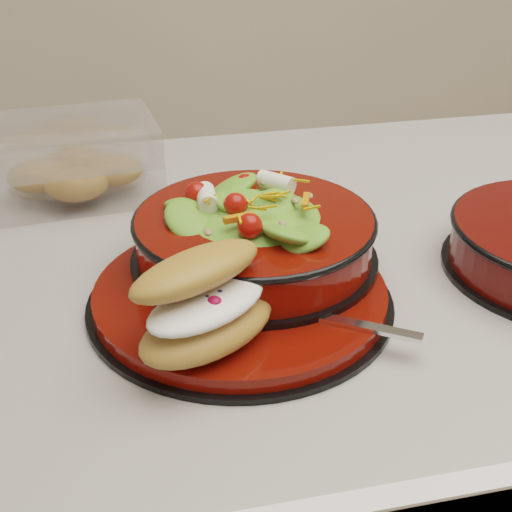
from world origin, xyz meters
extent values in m
cube|color=#AAA49C|center=(0.00, 0.00, 0.88)|extent=(1.24, 0.74, 0.04)
cylinder|color=black|center=(-0.17, -0.10, 0.90)|extent=(0.29, 0.29, 0.01)
cylinder|color=#610903|center=(-0.17, -0.10, 0.91)|extent=(0.28, 0.28, 0.01)
torus|color=black|center=(-0.16, -0.11, 0.92)|extent=(0.16, 0.16, 0.01)
cylinder|color=black|center=(-0.15, -0.06, 0.92)|extent=(0.25, 0.25, 0.01)
cylinder|color=#610903|center=(-0.15, -0.06, 0.95)|extent=(0.23, 0.23, 0.04)
torus|color=black|center=(-0.15, -0.06, 0.97)|extent=(0.24, 0.24, 0.01)
ellipsoid|color=#508B27|center=(-0.15, -0.06, 0.97)|extent=(0.20, 0.20, 0.08)
sphere|color=#B30E07|center=(-0.10, -0.06, 1.01)|extent=(0.02, 0.02, 0.02)
sphere|color=#B30E07|center=(-0.15, -0.01, 1.01)|extent=(0.02, 0.02, 0.02)
sphere|color=#B30E07|center=(-0.20, -0.06, 1.01)|extent=(0.02, 0.02, 0.02)
sphere|color=#B30E07|center=(-0.15, -0.11, 1.01)|extent=(0.02, 0.02, 0.02)
cylinder|color=silver|center=(-0.12, -0.01, 1.01)|extent=(0.04, 0.04, 0.02)
cylinder|color=silver|center=(-0.19, -0.04, 1.01)|extent=(0.04, 0.04, 0.02)
cube|color=orange|center=(-0.17, -0.09, 1.01)|extent=(0.03, 0.03, 0.01)
cube|color=orange|center=(-0.10, -0.07, 1.01)|extent=(0.03, 0.02, 0.01)
ellipsoid|color=#B97A38|center=(-0.22, -0.19, 0.94)|extent=(0.15, 0.13, 0.04)
ellipsoid|color=white|center=(-0.22, -0.19, 0.96)|extent=(0.13, 0.11, 0.02)
ellipsoid|color=#B97A38|center=(-0.22, -0.17, 0.98)|extent=(0.14, 0.12, 0.03)
sphere|color=#B40C2F|center=(-0.24, -0.19, 0.97)|extent=(0.01, 0.01, 0.01)
sphere|color=#B40C2F|center=(-0.21, -0.20, 0.97)|extent=(0.01, 0.01, 0.01)
sphere|color=#191947|center=(-0.22, -0.18, 0.97)|extent=(0.01, 0.01, 0.01)
sphere|color=#191947|center=(-0.21, -0.19, 0.97)|extent=(0.01, 0.01, 0.01)
sphere|color=#191947|center=(-0.22, -0.19, 0.97)|extent=(0.01, 0.01, 0.01)
cube|color=silver|center=(-0.09, -0.19, 0.92)|extent=(0.11, 0.08, 0.00)
cube|color=silver|center=(-0.15, -0.15, 0.92)|extent=(0.04, 0.04, 0.00)
cube|color=white|center=(-0.32, 0.19, 0.93)|extent=(0.21, 0.16, 0.05)
cube|color=white|center=(-0.32, 0.19, 0.97)|extent=(0.21, 0.16, 0.04)
ellipsoid|color=#B97A38|center=(-0.37, 0.19, 0.93)|extent=(0.08, 0.06, 0.04)
ellipsoid|color=#B97A38|center=(-0.28, 0.19, 0.93)|extent=(0.08, 0.06, 0.04)
ellipsoid|color=#B97A38|center=(-0.32, 0.23, 0.93)|extent=(0.08, 0.06, 0.04)
ellipsoid|color=#B97A38|center=(-0.32, 0.16, 0.93)|extent=(0.08, 0.06, 0.04)
camera|label=1|loc=(-0.28, -0.67, 1.28)|focal=50.00mm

